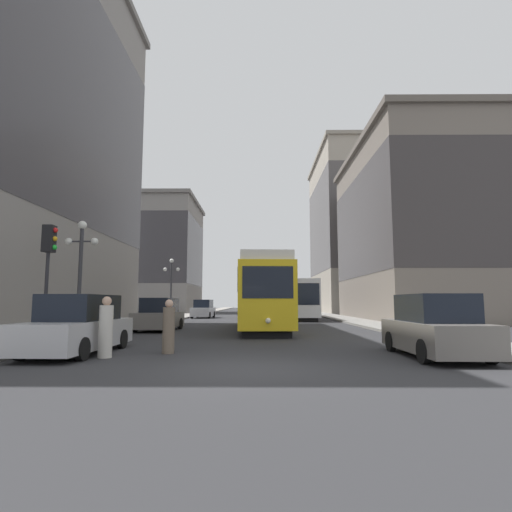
{
  "coord_description": "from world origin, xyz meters",
  "views": [
    {
      "loc": [
        0.26,
        -9.91,
        1.59
      ],
      "look_at": [
        0.1,
        10.08,
        3.86
      ],
      "focal_mm": 28.53,
      "sensor_mm": 36.0,
      "label": 1
    }
  ],
  "objects": [
    {
      "name": "streetcar",
      "position": [
        0.33,
        13.83,
        2.1
      ],
      "size": [
        3.21,
        12.59,
        3.89
      ],
      "rotation": [
        0.0,
        0.0,
        0.05
      ],
      "color": "black",
      "rests_on": "ground"
    },
    {
      "name": "pedestrian_crossing_far",
      "position": [
        -4.18,
        1.96,
        0.82
      ],
      "size": [
        0.39,
        0.39,
        1.75
      ],
      "rotation": [
        0.0,
        0.0,
        4.75
      ],
      "color": "beige",
      "rests_on": "ground"
    },
    {
      "name": "sidewalk_right",
      "position": [
        8.0,
        40.0,
        0.07
      ],
      "size": [
        2.64,
        120.0,
        0.15
      ],
      "primitive_type": "cube",
      "color": "gray",
      "rests_on": "ground"
    },
    {
      "name": "parked_car_left_mid",
      "position": [
        -5.37,
        13.13,
        0.84
      ],
      "size": [
        2.08,
        4.59,
        1.82
      ],
      "rotation": [
        0.0,
        0.0,
        -0.06
      ],
      "color": "black",
      "rests_on": "ground"
    },
    {
      "name": "sidewalk_left",
      "position": [
        -8.0,
        40.0,
        0.07
      ],
      "size": [
        2.64,
        120.0,
        0.15
      ],
      "primitive_type": "cube",
      "color": "gray",
      "rests_on": "ground"
    },
    {
      "name": "parked_car_left_near",
      "position": [
        -5.37,
        2.87,
        0.84
      ],
      "size": [
        1.97,
        4.9,
        1.82
      ],
      "rotation": [
        0.0,
        0.0,
        -0.02
      ],
      "color": "black",
      "rests_on": "ground"
    },
    {
      "name": "transit_bus",
      "position": [
        3.96,
        28.34,
        1.95
      ],
      "size": [
        2.86,
        12.58,
        3.45
      ],
      "rotation": [
        0.0,
        0.0,
        -0.02
      ],
      "color": "black",
      "rests_on": "ground"
    },
    {
      "name": "building_left_midblock",
      "position": [
        -15.92,
        50.72,
        8.59
      ],
      "size": [
        13.81,
        15.25,
        16.73
      ],
      "color": "gray",
      "rests_on": "ground"
    },
    {
      "name": "lamp_post_left_far",
      "position": [
        -7.28,
        24.73,
        3.55
      ],
      "size": [
        1.41,
        0.36,
        5.14
      ],
      "color": "#333338",
      "rests_on": "sidewalk_left"
    },
    {
      "name": "parked_car_right_far",
      "position": [
        5.38,
        2.14,
        0.84
      ],
      "size": [
        1.91,
        4.36,
        1.82
      ],
      "rotation": [
        0.0,
        0.0,
        3.14
      ],
      "color": "black",
      "rests_on": "ground"
    },
    {
      "name": "building_right_corner",
      "position": [
        14.34,
        26.87,
        8.19
      ],
      "size": [
        10.64,
        19.69,
        15.97
      ],
      "color": "slate",
      "rests_on": "ground"
    },
    {
      "name": "traffic_light_near_left",
      "position": [
        -7.06,
        4.03,
        3.32
      ],
      "size": [
        0.47,
        0.36,
        4.11
      ],
      "color": "#232328",
      "rests_on": "sidewalk_left"
    },
    {
      "name": "building_right_midblock",
      "position": [
        17.03,
        51.55,
        12.36
      ],
      "size": [
        16.03,
        20.74,
        24.01
      ],
      "color": "#A89E8E",
      "rests_on": "ground"
    },
    {
      "name": "parked_car_left_far",
      "position": [
        -5.37,
        31.18,
        0.84
      ],
      "size": [
        2.06,
        4.38,
        1.82
      ],
      "rotation": [
        0.0,
        0.0,
        -0.05
      ],
      "color": "black",
      "rests_on": "ground"
    },
    {
      "name": "lamp_post_left_near",
      "position": [
        -7.28,
        7.06,
        3.4
      ],
      "size": [
        1.41,
        0.36,
        4.88
      ],
      "color": "#333338",
      "rests_on": "sidewalk_left"
    },
    {
      "name": "ground_plane",
      "position": [
        0.0,
        0.0,
        0.0
      ],
      "size": [
        200.0,
        200.0,
        0.0
      ],
      "primitive_type": "plane",
      "color": "#303033"
    },
    {
      "name": "pedestrian_crossing_near",
      "position": [
        -2.58,
        2.93,
        0.78
      ],
      "size": [
        0.37,
        0.37,
        1.67
      ],
      "rotation": [
        0.0,
        0.0,
        4.65
      ],
      "color": "#6B5B4C",
      "rests_on": "ground"
    }
  ]
}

